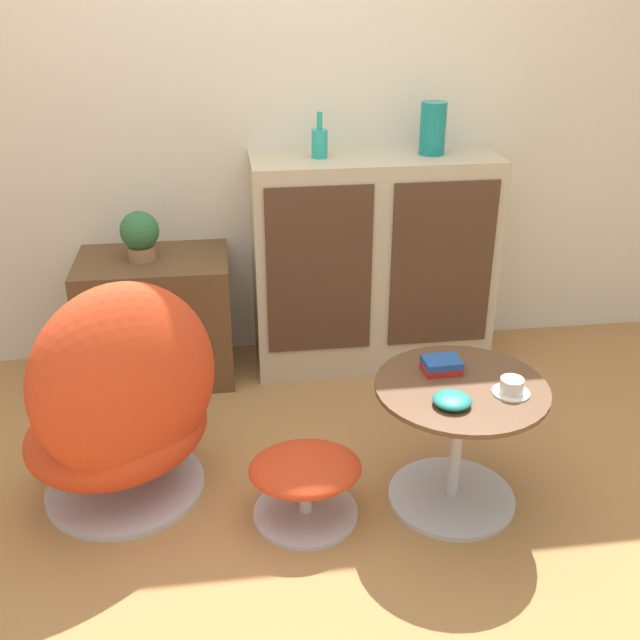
# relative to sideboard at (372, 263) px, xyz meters

# --- Properties ---
(ground_plane) EXTENTS (12.00, 12.00, 0.00)m
(ground_plane) POSITION_rel_sideboard_xyz_m (-0.48, -1.21, -0.51)
(ground_plane) COLOR #A87542
(wall_back) EXTENTS (6.40, 0.06, 2.60)m
(wall_back) POSITION_rel_sideboard_xyz_m (-0.48, 0.24, 0.79)
(wall_back) COLOR beige
(wall_back) RESTS_ON ground_plane
(sideboard) EXTENTS (1.12, 0.42, 1.02)m
(sideboard) POSITION_rel_sideboard_xyz_m (0.00, 0.00, 0.00)
(sideboard) COLOR tan
(sideboard) RESTS_ON ground_plane
(tv_console) EXTENTS (0.68, 0.47, 0.59)m
(tv_console) POSITION_rel_sideboard_xyz_m (-1.02, -0.02, -0.21)
(tv_console) COLOR brown
(tv_console) RESTS_ON ground_plane
(egg_chair) EXTENTS (0.90, 0.88, 0.89)m
(egg_chair) POSITION_rel_sideboard_xyz_m (-1.08, -0.95, -0.12)
(egg_chair) COLOR #B7B7BC
(egg_chair) RESTS_ON ground_plane
(ottoman) EXTENTS (0.40, 0.38, 0.25)m
(ottoman) POSITION_rel_sideboard_xyz_m (-0.45, -1.14, -0.34)
(ottoman) COLOR #B7B7BC
(ottoman) RESTS_ON ground_plane
(coffee_table) EXTENTS (0.60, 0.60, 0.49)m
(coffee_table) POSITION_rel_sideboard_xyz_m (0.09, -1.12, -0.22)
(coffee_table) COLOR #B7B7BC
(coffee_table) RESTS_ON ground_plane
(vase_leftmost) EXTENTS (0.07, 0.07, 0.20)m
(vase_leftmost) POSITION_rel_sideboard_xyz_m (-0.25, 0.00, 0.58)
(vase_leftmost) COLOR teal
(vase_leftmost) RESTS_ON sideboard
(vase_inner_left) EXTENTS (0.12, 0.12, 0.23)m
(vase_inner_left) POSITION_rel_sideboard_xyz_m (0.26, 0.00, 0.62)
(vase_inner_left) COLOR #147A75
(vase_inner_left) RESTS_ON sideboard
(potted_plant) EXTENTS (0.17, 0.17, 0.22)m
(potted_plant) POSITION_rel_sideboard_xyz_m (-1.06, -0.02, 0.20)
(potted_plant) COLOR #996B4C
(potted_plant) RESTS_ON tv_console
(teacup) EXTENTS (0.13, 0.13, 0.06)m
(teacup) POSITION_rel_sideboard_xyz_m (0.24, -1.20, 0.00)
(teacup) COLOR silver
(teacup) RESTS_ON coffee_table
(book_stack) EXTENTS (0.14, 0.11, 0.05)m
(book_stack) POSITION_rel_sideboard_xyz_m (0.05, -1.02, 0.00)
(book_stack) COLOR red
(book_stack) RESTS_ON coffee_table
(bowl) EXTENTS (0.13, 0.13, 0.04)m
(bowl) POSITION_rel_sideboard_xyz_m (0.02, -1.24, -0.00)
(bowl) COLOR #1E7A70
(bowl) RESTS_ON coffee_table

